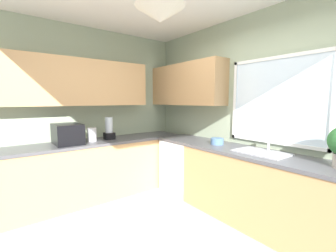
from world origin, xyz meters
The scene contains 9 objects.
room_shell centered at (-0.84, 0.53, 1.88)m, with size 4.25×3.33×2.75m.
counter_run_left centered at (-1.75, 0.00, 0.45)m, with size 0.65×2.94×0.90m.
counter_run_back centered at (0.21, 1.29, 0.45)m, with size 3.34×0.65×0.90m.
dishwasher centered at (-1.09, 1.26, 0.43)m, with size 0.60×0.60×0.86m, color white.
microwave centered at (-1.75, -0.40, 1.05)m, with size 0.48×0.36×0.29m, color black.
kettle centered at (-1.73, -0.05, 1.01)m, with size 0.13×0.13×0.21m, color #B7B7BC.
sink_assembly centered at (0.26, 1.30, 0.91)m, with size 0.59×0.40×0.19m.
bowl centered at (-0.42, 1.29, 0.95)m, with size 0.18×0.18×0.09m, color #4C7099.
blender_appliance centered at (-1.75, 0.23, 1.06)m, with size 0.15×0.15×0.36m.
Camera 1 is at (1.65, -1.18, 1.53)m, focal length 23.84 mm.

